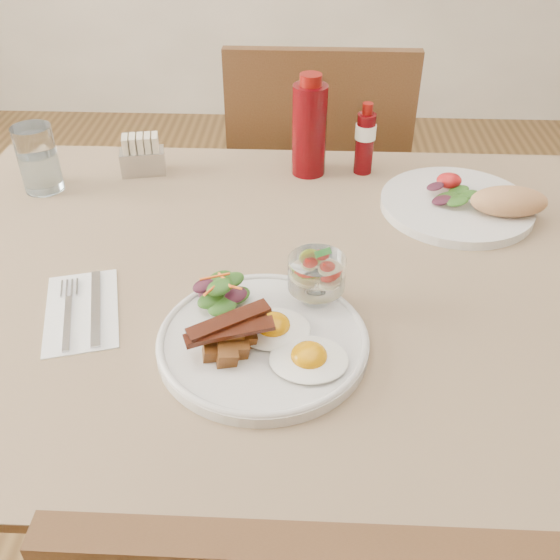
{
  "coord_description": "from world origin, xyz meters",
  "views": [
    {
      "loc": [
        -0.03,
        -0.78,
        1.32
      ],
      "look_at": [
        -0.06,
        -0.11,
        0.82
      ],
      "focal_mm": 40.0,
      "sensor_mm": 36.0,
      "label": 1
    }
  ],
  "objects": [
    {
      "name": "table",
      "position": [
        0.0,
        0.0,
        0.66
      ],
      "size": [
        1.33,
        0.88,
        0.75
      ],
      "color": "brown",
      "rests_on": "ground"
    },
    {
      "name": "chair_far",
      "position": [
        0.0,
        0.66,
        0.52
      ],
      "size": [
        0.42,
        0.42,
        0.93
      ],
      "color": "brown",
      "rests_on": "ground"
    },
    {
      "name": "main_plate",
      "position": [
        -0.08,
        -0.17,
        0.76
      ],
      "size": [
        0.28,
        0.28,
        0.02
      ],
      "primitive_type": "cylinder",
      "color": "silver",
      "rests_on": "table"
    },
    {
      "name": "fried_eggs",
      "position": [
        -0.04,
        -0.18,
        0.78
      ],
      "size": [
        0.17,
        0.17,
        0.03
      ],
      "rotation": [
        0.0,
        0.0,
        -0.23
      ],
      "color": "white",
      "rests_on": "main_plate"
    },
    {
      "name": "bacon_potato_pile",
      "position": [
        -0.12,
        -0.2,
        0.79
      ],
      "size": [
        0.12,
        0.08,
        0.05
      ],
      "rotation": [
        0.0,
        0.0,
        -0.07
      ],
      "color": "brown",
      "rests_on": "main_plate"
    },
    {
      "name": "side_salad",
      "position": [
        -0.14,
        -0.1,
        0.79
      ],
      "size": [
        0.08,
        0.08,
        0.04
      ],
      "rotation": [
        0.0,
        0.0,
        -0.08
      ],
      "color": "#204712",
      "rests_on": "main_plate"
    },
    {
      "name": "fruit_cup",
      "position": [
        -0.01,
        -0.08,
        0.81
      ],
      "size": [
        0.08,
        0.08,
        0.08
      ],
      "rotation": [
        0.0,
        0.0,
        -0.0
      ],
      "color": "white",
      "rests_on": "main_plate"
    },
    {
      "name": "second_plate",
      "position": [
        0.26,
        0.2,
        0.77
      ],
      "size": [
        0.28,
        0.27,
        0.07
      ],
      "rotation": [
        0.0,
        0.0,
        -0.03
      ],
      "color": "silver",
      "rests_on": "table"
    },
    {
      "name": "ketchup_bottle",
      "position": [
        -0.02,
        0.34,
        0.84
      ],
      "size": [
        0.07,
        0.07,
        0.19
      ],
      "rotation": [
        0.0,
        0.0,
        -0.15
      ],
      "color": "#4F0408",
      "rests_on": "table"
    },
    {
      "name": "hot_sauce_bottle",
      "position": [
        0.08,
        0.35,
        0.82
      ],
      "size": [
        0.05,
        0.05,
        0.14
      ],
      "rotation": [
        0.0,
        0.0,
        0.21
      ],
      "color": "#4F0408",
      "rests_on": "table"
    },
    {
      "name": "sugar_caddy",
      "position": [
        -0.35,
        0.32,
        0.79
      ],
      "size": [
        0.09,
        0.06,
        0.08
      ],
      "rotation": [
        0.0,
        0.0,
        0.2
      ],
      "color": "#A8A9AD",
      "rests_on": "table"
    },
    {
      "name": "water_glass",
      "position": [
        -0.52,
        0.25,
        0.81
      ],
      "size": [
        0.07,
        0.07,
        0.12
      ],
      "color": "white",
      "rests_on": "table"
    },
    {
      "name": "napkin_cutlery",
      "position": [
        -0.34,
        -0.11,
        0.75
      ],
      "size": [
        0.15,
        0.2,
        0.01
      ],
      "rotation": [
        0.0,
        0.0,
        0.27
      ],
      "color": "white",
      "rests_on": "table"
    }
  ]
}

